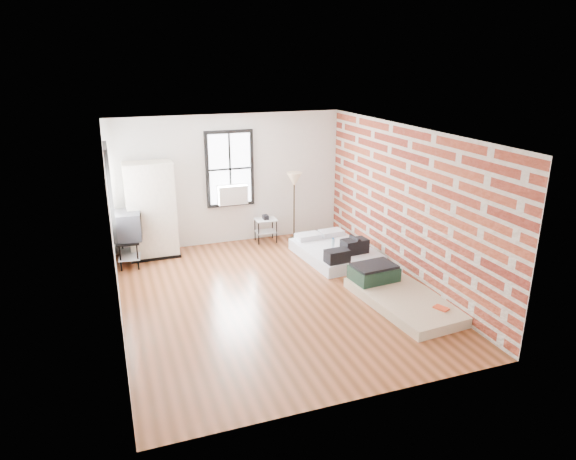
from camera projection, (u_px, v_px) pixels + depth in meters
name	position (u px, v px, depth m)	size (l,w,h in m)	color
ground	(274.00, 297.00, 8.82)	(6.00, 6.00, 0.00)	#582F17
room_shell	(279.00, 193.00, 8.66)	(5.02, 6.02, 2.80)	silver
mattress_main	(336.00, 251.00, 10.46)	(1.45, 1.87, 0.57)	silver
mattress_bare	(397.00, 293.00, 8.63)	(1.29, 2.19, 0.45)	#C4AF8E
wardrobe	(151.00, 211.00, 10.32)	(1.00, 0.58, 1.96)	black
side_table	(266.00, 224.00, 11.34)	(0.47, 0.38, 0.61)	black
floor_lamp	(294.00, 183.00, 11.20)	(0.33, 0.33, 1.53)	#2F230F
tv_stand	(128.00, 227.00, 9.96)	(0.60, 0.81, 1.08)	black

